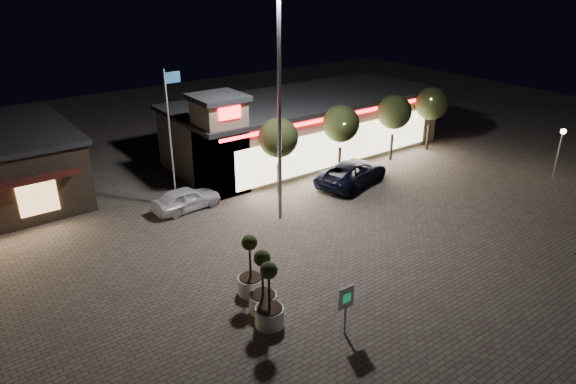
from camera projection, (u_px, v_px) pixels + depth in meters
ground at (350, 298)px, 21.92m from camera, size 90.00×90.00×0.00m
retail_building at (302, 126)px, 37.83m from camera, size 20.40×8.40×6.10m
floodlight_pole at (279, 95)px, 26.07m from camera, size 0.60×0.40×12.38m
flagpole at (171, 128)px, 28.59m from camera, size 0.95×0.10×8.00m
lamp_post_east at (561, 144)px, 33.15m from camera, size 0.36×0.36×3.48m
string_tree_a at (278, 138)px, 30.77m from camera, size 2.42×2.42×4.79m
string_tree_b at (341, 124)px, 33.45m from camera, size 2.42×2.42×4.79m
string_tree_c at (394, 112)px, 36.14m from camera, size 2.42×2.42×4.79m
string_tree_d at (432, 104)px, 38.29m from camera, size 2.42×2.42×4.79m
pickup_truck at (352, 173)px, 33.08m from camera, size 6.05×3.88×1.55m
white_sedan at (186, 199)px, 29.66m from camera, size 4.11×1.86×1.37m
planter_left at (269, 306)px, 19.97m from camera, size 1.16×1.16×2.86m
planter_mid at (263, 293)px, 20.80m from camera, size 1.16×1.16×2.84m
planter_right at (251, 276)px, 21.96m from camera, size 1.15×1.15×2.82m
valet_sign at (346, 302)px, 19.24m from camera, size 0.70×0.10×2.12m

